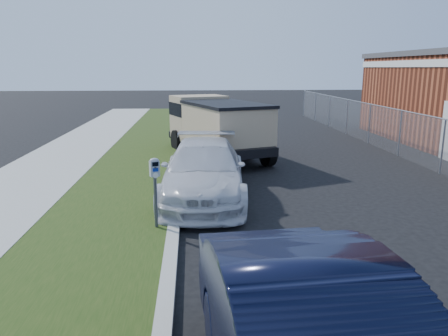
{
  "coord_description": "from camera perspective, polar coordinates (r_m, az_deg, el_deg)",
  "views": [
    {
      "loc": [
        -2.18,
        -9.49,
        3.42
      ],
      "look_at": [
        -1.4,
        1.0,
        1.0
      ],
      "focal_mm": 35.0,
      "sensor_mm": 36.0,
      "label": 1
    }
  ],
  "objects": [
    {
      "name": "streetside",
      "position": [
        12.43,
        -19.92,
        -3.48
      ],
      "size": [
        6.12,
        50.0,
        0.15
      ],
      "color": "gray",
      "rests_on": "ground"
    },
    {
      "name": "white_wagon",
      "position": [
        11.59,
        -2.69,
        -0.33
      ],
      "size": [
        2.46,
        5.36,
        1.52
      ],
      "primitive_type": "imported",
      "rotation": [
        0.0,
        0.0,
        -0.06
      ],
      "color": "silver",
      "rests_on": "ground"
    },
    {
      "name": "parking_meter",
      "position": [
        9.12,
        -9.02,
        -1.22
      ],
      "size": [
        0.24,
        0.2,
        1.48
      ],
      "rotation": [
        0.0,
        0.0,
        0.37
      ],
      "color": "#3F4247",
      "rests_on": "ground"
    },
    {
      "name": "chainlink_fence",
      "position": [
        18.53,
        22.09,
        5.32
      ],
      "size": [
        0.06,
        30.06,
        30.0
      ],
      "color": "slate",
      "rests_on": "ground"
    },
    {
      "name": "dump_truck",
      "position": [
        17.05,
        -1.15,
        5.76
      ],
      "size": [
        3.98,
        6.19,
        2.28
      ],
      "rotation": [
        0.0,
        0.0,
        0.35
      ],
      "color": "black",
      "rests_on": "ground"
    },
    {
      "name": "ground",
      "position": [
        10.31,
        8.25,
        -6.54
      ],
      "size": [
        120.0,
        120.0,
        0.0
      ],
      "primitive_type": "plane",
      "color": "black",
      "rests_on": "ground"
    }
  ]
}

